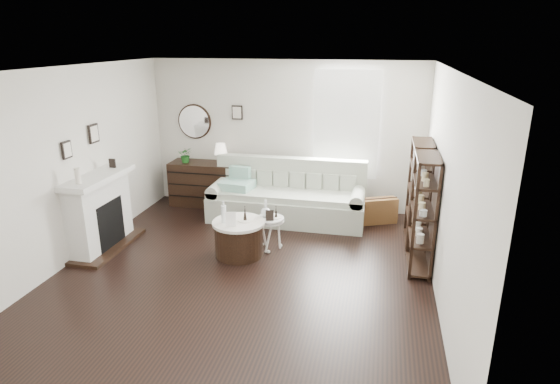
% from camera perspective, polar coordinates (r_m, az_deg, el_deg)
% --- Properties ---
extents(room, '(5.50, 5.50, 5.50)m').
position_cam_1_polar(room, '(8.40, 5.54, 8.21)').
color(room, black).
rests_on(room, ground).
extents(fireplace, '(0.50, 1.40, 1.84)m').
position_cam_1_polar(fireplace, '(7.50, -21.02, -2.56)').
color(fireplace, silver).
rests_on(fireplace, ground).
extents(shelf_unit_far, '(0.30, 0.80, 1.60)m').
position_cam_1_polar(shelf_unit_far, '(7.44, 16.54, -0.11)').
color(shelf_unit_far, black).
rests_on(shelf_unit_far, ground).
extents(shelf_unit_near, '(0.30, 0.80, 1.60)m').
position_cam_1_polar(shelf_unit_near, '(6.59, 17.00, -2.52)').
color(shelf_unit_near, black).
rests_on(shelf_unit_near, ground).
extents(sofa, '(2.69, 0.93, 1.04)m').
position_cam_1_polar(sofa, '(8.21, 0.92, -0.98)').
color(sofa, '#A8B09D').
rests_on(sofa, ground).
extents(quilt, '(0.61, 0.53, 0.14)m').
position_cam_1_polar(quilt, '(8.21, -5.28, 0.88)').
color(quilt, '#279169').
rests_on(quilt, sofa).
extents(suitcase, '(0.69, 0.47, 0.44)m').
position_cam_1_polar(suitcase, '(8.23, 11.82, -2.26)').
color(suitcase, brown).
rests_on(suitcase, ground).
extents(dresser, '(1.24, 0.53, 0.83)m').
position_cam_1_polar(dresser, '(9.01, -9.25, 1.00)').
color(dresser, black).
rests_on(dresser, ground).
extents(table_lamp, '(0.26, 0.26, 0.38)m').
position_cam_1_polar(table_lamp, '(8.72, -7.23, 4.66)').
color(table_lamp, '#F0DFCA').
rests_on(table_lamp, dresser).
extents(potted_plant, '(0.32, 0.30, 0.29)m').
position_cam_1_polar(potted_plant, '(8.93, -11.42, 4.46)').
color(potted_plant, '#175118').
rests_on(potted_plant, dresser).
extents(drum_table, '(0.76, 0.76, 0.53)m').
position_cam_1_polar(drum_table, '(6.89, -5.02, -5.61)').
color(drum_table, black).
rests_on(drum_table, ground).
extents(pedestal_table, '(0.42, 0.42, 0.51)m').
position_cam_1_polar(pedestal_table, '(6.98, -1.20, -3.48)').
color(pedestal_table, white).
rests_on(pedestal_table, ground).
extents(eiffel_drum, '(0.14, 0.14, 0.21)m').
position_cam_1_polar(eiffel_drum, '(6.78, -4.29, -2.68)').
color(eiffel_drum, black).
rests_on(eiffel_drum, drum_table).
extents(bottle_drum, '(0.07, 0.07, 0.32)m').
position_cam_1_polar(bottle_drum, '(6.72, -6.89, -2.44)').
color(bottle_drum, silver).
rests_on(bottle_drum, drum_table).
extents(card_frame_drum, '(0.16, 0.10, 0.20)m').
position_cam_1_polar(card_frame_drum, '(6.60, -6.04, -3.32)').
color(card_frame_drum, white).
rests_on(card_frame_drum, drum_table).
extents(eiffel_ped, '(0.11, 0.11, 0.16)m').
position_cam_1_polar(eiffel_ped, '(6.94, -0.49, -2.50)').
color(eiffel_ped, black).
rests_on(eiffel_ped, pedestal_table).
extents(flask_ped, '(0.14, 0.14, 0.27)m').
position_cam_1_polar(flask_ped, '(6.95, -1.76, -2.02)').
color(flask_ped, silver).
rests_on(flask_ped, pedestal_table).
extents(card_frame_ped, '(0.13, 0.08, 0.16)m').
position_cam_1_polar(card_frame_ped, '(6.83, -1.27, -2.87)').
color(card_frame_ped, black).
rests_on(card_frame_ped, pedestal_table).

